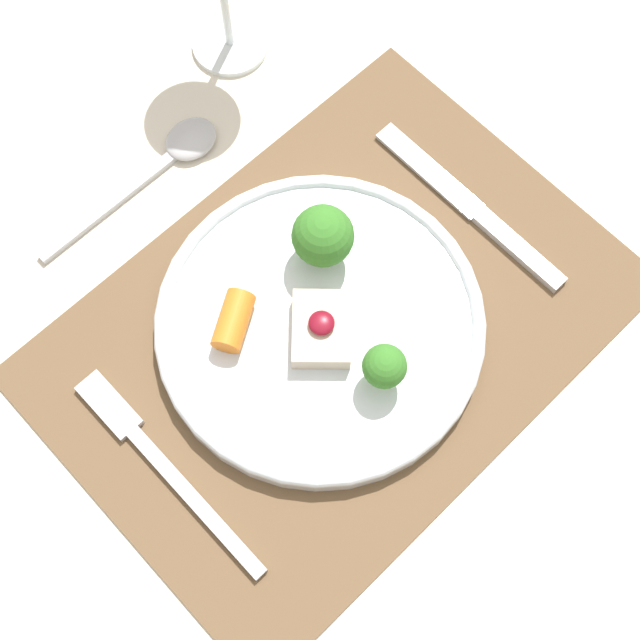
# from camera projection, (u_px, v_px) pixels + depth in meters

# --- Properties ---
(ground_plane) EXTENTS (8.00, 8.00, 0.00)m
(ground_plane) POSITION_uv_depth(u_px,v_px,m) (328.00, 485.00, 1.48)
(ground_plane) COLOR #4C4742
(dining_table) EXTENTS (1.53, 1.03, 0.76)m
(dining_table) POSITION_uv_depth(u_px,v_px,m) (333.00, 359.00, 0.85)
(dining_table) COLOR beige
(dining_table) RESTS_ON ground_plane
(placemat) EXTENTS (0.48, 0.34, 0.00)m
(placemat) POSITION_uv_depth(u_px,v_px,m) (335.00, 328.00, 0.76)
(placemat) COLOR brown
(placemat) RESTS_ON dining_table
(dinner_plate) EXTENTS (0.28, 0.28, 0.08)m
(dinner_plate) POSITION_uv_depth(u_px,v_px,m) (320.00, 319.00, 0.75)
(dinner_plate) COLOR silver
(dinner_plate) RESTS_ON placemat
(fork) EXTENTS (0.02, 0.22, 0.01)m
(fork) POSITION_uv_depth(u_px,v_px,m) (157.00, 458.00, 0.72)
(fork) COLOR #B2B2B7
(fork) RESTS_ON placemat
(knife) EXTENTS (0.02, 0.22, 0.01)m
(knife) POSITION_uv_depth(u_px,v_px,m) (481.00, 216.00, 0.80)
(knife) COLOR #B2B2B7
(knife) RESTS_ON placemat
(spoon) EXTENTS (0.20, 0.04, 0.01)m
(spoon) POSITION_uv_depth(u_px,v_px,m) (170.00, 156.00, 0.82)
(spoon) COLOR #B2B2B7
(spoon) RESTS_ON dining_table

